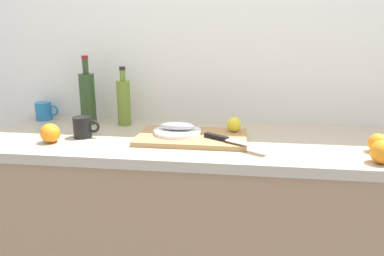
# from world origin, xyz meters

# --- Properties ---
(back_wall) EXTENTS (3.20, 0.05, 2.50)m
(back_wall) POSITION_xyz_m (0.00, 0.33, 1.25)
(back_wall) COLOR white
(back_wall) RESTS_ON ground_plane
(kitchen_counter) EXTENTS (2.00, 0.60, 0.90)m
(kitchen_counter) POSITION_xyz_m (0.00, 0.00, 0.45)
(kitchen_counter) COLOR #9E7A56
(kitchen_counter) RESTS_ON ground_plane
(cutting_board) EXTENTS (0.46, 0.28, 0.02)m
(cutting_board) POSITION_xyz_m (-0.09, -0.02, 0.91)
(cutting_board) COLOR tan
(cutting_board) RESTS_ON kitchen_counter
(white_plate) EXTENTS (0.20, 0.20, 0.01)m
(white_plate) POSITION_xyz_m (-0.16, -0.01, 0.93)
(white_plate) COLOR white
(white_plate) RESTS_ON cutting_board
(fish_fillet) EXTENTS (0.15, 0.06, 0.04)m
(fish_fillet) POSITION_xyz_m (-0.16, -0.01, 0.95)
(fish_fillet) COLOR #999E99
(fish_fillet) RESTS_ON white_plate
(chef_knife) EXTENTS (0.26, 0.18, 0.02)m
(chef_knife) POSITION_xyz_m (0.06, -0.10, 0.93)
(chef_knife) COLOR silver
(chef_knife) RESTS_ON cutting_board
(lemon_0) EXTENTS (0.06, 0.06, 0.06)m
(lemon_0) POSITION_xyz_m (0.08, 0.06, 0.95)
(lemon_0) COLOR yellow
(lemon_0) RESTS_ON cutting_board
(olive_oil_bottle) EXTENTS (0.06, 0.06, 0.28)m
(olive_oil_bottle) POSITION_xyz_m (-0.45, 0.18, 1.01)
(olive_oil_bottle) COLOR olive
(olive_oil_bottle) RESTS_ON kitchen_counter
(wine_bottle) EXTENTS (0.07, 0.07, 0.33)m
(wine_bottle) POSITION_xyz_m (-0.63, 0.18, 1.03)
(wine_bottle) COLOR #2D4723
(wine_bottle) RESTS_ON kitchen_counter
(coffee_mug_0) EXTENTS (0.12, 0.08, 0.09)m
(coffee_mug_0) POSITION_xyz_m (-0.89, 0.23, 0.95)
(coffee_mug_0) COLOR #2672B2
(coffee_mug_0) RESTS_ON kitchen_counter
(coffee_mug_1) EXTENTS (0.12, 0.08, 0.09)m
(coffee_mug_1) POSITION_xyz_m (-0.56, -0.05, 0.95)
(coffee_mug_1) COLOR black
(coffee_mug_1) RESTS_ON kitchen_counter
(orange_0) EXTENTS (0.08, 0.08, 0.08)m
(orange_0) POSITION_xyz_m (-0.66, -0.14, 0.94)
(orange_0) COLOR orange
(orange_0) RESTS_ON kitchen_counter
(orange_1) EXTENTS (0.07, 0.07, 0.07)m
(orange_1) POSITION_xyz_m (0.63, -0.09, 0.94)
(orange_1) COLOR orange
(orange_1) RESTS_ON kitchen_counter
(orange_2) EXTENTS (0.08, 0.08, 0.08)m
(orange_2) POSITION_xyz_m (0.60, -0.22, 0.94)
(orange_2) COLOR orange
(orange_2) RESTS_ON kitchen_counter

